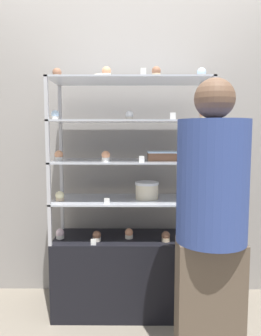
% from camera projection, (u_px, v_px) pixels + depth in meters
% --- Properties ---
extents(ground_plane, '(20.00, 20.00, 0.00)m').
position_uv_depth(ground_plane, '(130.00, 309.00, 2.47)').
color(ground_plane, gray).
extents(back_wall, '(8.00, 0.05, 2.60)m').
position_uv_depth(back_wall, '(131.00, 137.00, 2.69)').
color(back_wall, gray).
rests_on(back_wall, ground_plane).
extents(display_base, '(1.11, 0.42, 0.57)m').
position_uv_depth(display_base, '(130.00, 274.00, 2.44)').
color(display_base, black).
rests_on(display_base, ground_plane).
extents(display_riser_lower, '(1.11, 0.42, 0.28)m').
position_uv_depth(display_riser_lower, '(130.00, 202.00, 2.39)').
color(display_riser_lower, '#B7B7BC').
rests_on(display_riser_lower, display_base).
extents(display_riser_middle, '(1.11, 0.42, 0.28)m').
position_uv_depth(display_riser_middle, '(130.00, 163.00, 2.36)').
color(display_riser_middle, '#B7B7BC').
rests_on(display_riser_middle, display_riser_lower).
extents(display_riser_upper, '(1.11, 0.42, 0.28)m').
position_uv_depth(display_riser_upper, '(130.00, 123.00, 2.32)').
color(display_riser_upper, '#B7B7BC').
rests_on(display_riser_upper, display_riser_middle).
extents(display_riser_top, '(1.11, 0.42, 0.28)m').
position_uv_depth(display_riser_top, '(130.00, 83.00, 2.29)').
color(display_riser_top, '#B7B7BC').
rests_on(display_riser_top, display_riser_upper).
extents(layer_cake_centerpiece, '(0.17, 0.17, 0.12)m').
position_uv_depth(layer_cake_centerpiece, '(147.00, 190.00, 2.38)').
color(layer_cake_centerpiece, beige).
rests_on(layer_cake_centerpiece, display_riser_lower).
extents(sheet_cake_frosted, '(0.21, 0.16, 0.07)m').
position_uv_depth(sheet_cake_frosted, '(162.00, 156.00, 2.32)').
color(sheet_cake_frosted, brown).
rests_on(sheet_cake_frosted, display_riser_middle).
extents(cupcake_0, '(0.06, 0.06, 0.07)m').
position_uv_depth(cupcake_0, '(60.00, 234.00, 2.37)').
color(cupcake_0, white).
rests_on(cupcake_0, display_base).
extents(cupcake_1, '(0.06, 0.06, 0.07)m').
position_uv_depth(cupcake_1, '(97.00, 236.00, 2.31)').
color(cupcake_1, beige).
rests_on(cupcake_1, display_base).
extents(cupcake_2, '(0.06, 0.06, 0.07)m').
position_uv_depth(cupcake_2, '(129.00, 234.00, 2.37)').
color(cupcake_2, beige).
rests_on(cupcake_2, display_base).
extents(cupcake_3, '(0.06, 0.06, 0.07)m').
position_uv_depth(cupcake_3, '(166.00, 237.00, 2.31)').
color(cupcake_3, '#CCB28C').
rests_on(cupcake_3, display_base).
extents(cupcake_4, '(0.06, 0.06, 0.07)m').
position_uv_depth(cupcake_4, '(198.00, 235.00, 2.35)').
color(cupcake_4, '#CCB28C').
rests_on(cupcake_4, display_base).
extents(price_tag_0, '(0.04, 0.00, 0.04)m').
position_uv_depth(price_tag_0, '(93.00, 242.00, 2.23)').
color(price_tag_0, white).
rests_on(price_tag_0, display_base).
extents(cupcake_5, '(0.06, 0.06, 0.07)m').
position_uv_depth(cupcake_5, '(60.00, 196.00, 2.31)').
color(cupcake_5, '#CCB28C').
rests_on(cupcake_5, display_riser_lower).
extents(cupcake_6, '(0.06, 0.06, 0.07)m').
position_uv_depth(cupcake_6, '(200.00, 196.00, 2.33)').
color(cupcake_6, '#CCB28C').
rests_on(cupcake_6, display_riser_lower).
extents(price_tag_1, '(0.04, 0.00, 0.04)m').
position_uv_depth(price_tag_1, '(107.00, 201.00, 2.19)').
color(price_tag_1, white).
rests_on(price_tag_1, display_riser_lower).
extents(cupcake_7, '(0.06, 0.06, 0.07)m').
position_uv_depth(cupcake_7, '(59.00, 156.00, 2.31)').
color(cupcake_7, white).
rests_on(cupcake_7, display_riser_middle).
extents(cupcake_8, '(0.06, 0.06, 0.07)m').
position_uv_depth(cupcake_8, '(106.00, 156.00, 2.26)').
color(cupcake_8, white).
rests_on(cupcake_8, display_riser_middle).
extents(cupcake_9, '(0.06, 0.06, 0.07)m').
position_uv_depth(cupcake_9, '(202.00, 156.00, 2.30)').
color(cupcake_9, beige).
rests_on(cupcake_9, display_riser_middle).
extents(price_tag_2, '(0.04, 0.00, 0.04)m').
position_uv_depth(price_tag_2, '(142.00, 159.00, 2.16)').
color(price_tag_2, white).
rests_on(price_tag_2, display_riser_middle).
extents(cupcake_10, '(0.05, 0.05, 0.07)m').
position_uv_depth(cupcake_10, '(55.00, 115.00, 2.22)').
color(cupcake_10, white).
rests_on(cupcake_10, display_riser_upper).
extents(cupcake_11, '(0.05, 0.05, 0.07)m').
position_uv_depth(cupcake_11, '(129.00, 116.00, 2.28)').
color(cupcake_11, beige).
rests_on(cupcake_11, display_riser_upper).
extents(cupcake_12, '(0.05, 0.05, 0.07)m').
position_uv_depth(cupcake_12, '(204.00, 115.00, 2.22)').
color(cupcake_12, '#CCB28C').
rests_on(cupcake_12, display_riser_upper).
extents(price_tag_3, '(0.04, 0.00, 0.04)m').
position_uv_depth(price_tag_3, '(173.00, 116.00, 2.13)').
color(price_tag_3, white).
rests_on(price_tag_3, display_riser_upper).
extents(cupcake_13, '(0.06, 0.06, 0.07)m').
position_uv_depth(cupcake_13, '(57.00, 74.00, 2.24)').
color(cupcake_13, beige).
rests_on(cupcake_13, display_riser_top).
extents(cupcake_14, '(0.06, 0.06, 0.07)m').
position_uv_depth(cupcake_14, '(106.00, 72.00, 2.19)').
color(cupcake_14, white).
rests_on(cupcake_14, display_riser_top).
extents(cupcake_15, '(0.06, 0.06, 0.07)m').
position_uv_depth(cupcake_15, '(156.00, 72.00, 2.18)').
color(cupcake_15, '#CCB28C').
rests_on(cupcake_15, display_riser_top).
extents(cupcake_16, '(0.06, 0.06, 0.07)m').
position_uv_depth(cupcake_16, '(202.00, 73.00, 2.23)').
color(cupcake_16, beige).
rests_on(cupcake_16, display_riser_top).
extents(price_tag_4, '(0.04, 0.00, 0.04)m').
position_uv_depth(price_tag_4, '(143.00, 71.00, 2.10)').
color(price_tag_4, white).
rests_on(price_tag_4, display_riser_top).
extents(donut_glazed, '(0.14, 0.14, 0.04)m').
position_uv_depth(donut_glazed, '(102.00, 78.00, 2.32)').
color(donut_glazed, '#EFE5CC').
rests_on(donut_glazed, display_riser_top).
extents(customer_figure, '(0.38, 0.38, 1.61)m').
position_uv_depth(customer_figure, '(211.00, 221.00, 1.75)').
color(customer_figure, brown).
rests_on(customer_figure, ground_plane).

